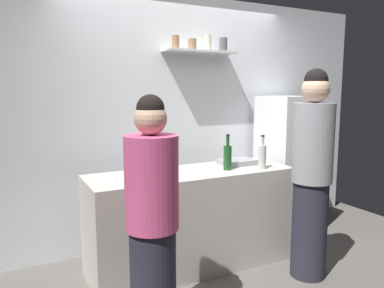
% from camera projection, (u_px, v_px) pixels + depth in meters
% --- Properties ---
extents(ground_plane, '(5.28, 5.28, 0.00)m').
position_uv_depth(ground_plane, '(242.00, 287.00, 3.12)').
color(ground_plane, '#59544F').
extents(back_wall_assembly, '(4.80, 0.32, 2.60)m').
position_uv_depth(back_wall_assembly, '(178.00, 120.00, 4.04)').
color(back_wall_assembly, white).
rests_on(back_wall_assembly, ground).
extents(refrigerator, '(0.57, 0.59, 1.56)m').
position_uv_depth(refrigerator, '(288.00, 164.00, 4.30)').
color(refrigerator, white).
rests_on(refrigerator, ground).
extents(counter, '(1.89, 0.62, 0.90)m').
position_uv_depth(counter, '(192.00, 219.00, 3.45)').
color(counter, '#B7B2A8').
rests_on(counter, ground).
extents(baking_pan, '(0.34, 0.24, 0.05)m').
position_uv_depth(baking_pan, '(237.00, 162.00, 3.69)').
color(baking_pan, gray).
rests_on(baking_pan, counter).
extents(utensil_holder, '(0.11, 0.11, 0.21)m').
position_uv_depth(utensil_holder, '(139.00, 177.00, 2.95)').
color(utensil_holder, '#B2B2B7').
rests_on(utensil_holder, counter).
extents(wine_bottle_pale_glass, '(0.07, 0.07, 0.32)m').
position_uv_depth(wine_bottle_pale_glass, '(262.00, 156.00, 3.48)').
color(wine_bottle_pale_glass, '#B2BFB2').
rests_on(wine_bottle_pale_glass, counter).
extents(wine_bottle_green_glass, '(0.07, 0.07, 0.33)m').
position_uv_depth(wine_bottle_green_glass, '(228.00, 157.00, 3.43)').
color(wine_bottle_green_glass, '#19471E').
rests_on(wine_bottle_green_glass, counter).
extents(water_bottle_plastic, '(0.08, 0.08, 0.25)m').
position_uv_depth(water_bottle_plastic, '(166.00, 159.00, 3.36)').
color(water_bottle_plastic, silver).
rests_on(water_bottle_plastic, counter).
extents(person_grey_hoodie, '(0.34, 0.34, 1.80)m').
position_uv_depth(person_grey_hoodie, '(312.00, 175.00, 3.20)').
color(person_grey_hoodie, '#262633').
rests_on(person_grey_hoodie, ground).
extents(person_pink_top, '(0.34, 0.34, 1.60)m').
position_uv_depth(person_pink_top, '(152.00, 223.00, 2.38)').
color(person_pink_top, '#262633').
rests_on(person_pink_top, ground).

